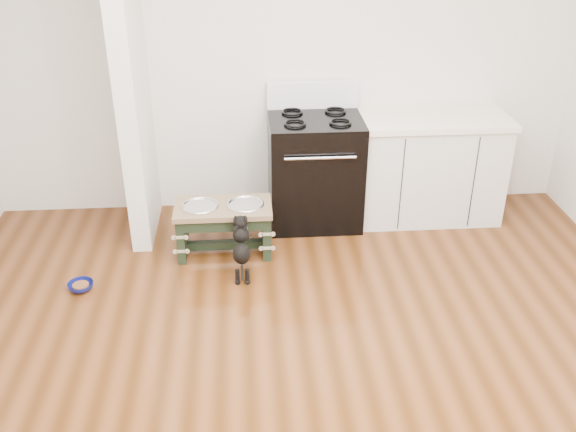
# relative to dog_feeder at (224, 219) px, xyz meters

# --- Properties ---
(ground) EXTENTS (5.00, 5.00, 0.00)m
(ground) POSITION_rel_dog_feeder_xyz_m (0.52, -1.65, -0.29)
(ground) COLOR #44230C
(ground) RESTS_ON ground
(room_shell) EXTENTS (5.00, 5.00, 5.00)m
(room_shell) POSITION_rel_dog_feeder_xyz_m (0.52, -1.65, 1.33)
(room_shell) COLOR silver
(room_shell) RESTS_ON ground
(partition_wall) EXTENTS (0.15, 0.80, 2.70)m
(partition_wall) POSITION_rel_dog_feeder_xyz_m (-0.66, 0.45, 1.06)
(partition_wall) COLOR silver
(partition_wall) RESTS_ON ground
(oven_range) EXTENTS (0.76, 0.69, 1.14)m
(oven_range) POSITION_rel_dog_feeder_xyz_m (0.77, 0.51, 0.19)
(oven_range) COLOR black
(oven_range) RESTS_ON ground
(cabinet_run) EXTENTS (1.24, 0.64, 0.91)m
(cabinet_run) POSITION_rel_dog_feeder_xyz_m (1.75, 0.53, 0.16)
(cabinet_run) COLOR silver
(cabinet_run) RESTS_ON ground
(dog_feeder) EXTENTS (0.75, 0.40, 0.43)m
(dog_feeder) POSITION_rel_dog_feeder_xyz_m (0.00, 0.00, 0.00)
(dog_feeder) COLOR black
(dog_feeder) RESTS_ON ground
(puppy) EXTENTS (0.13, 0.38, 0.46)m
(puppy) POSITION_rel_dog_feeder_xyz_m (0.13, -0.34, -0.04)
(puppy) COLOR black
(puppy) RESTS_ON ground
(floor_bowl) EXTENTS (0.24, 0.24, 0.06)m
(floor_bowl) POSITION_rel_dog_feeder_xyz_m (-1.04, -0.46, -0.26)
(floor_bowl) COLOR navy
(floor_bowl) RESTS_ON ground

